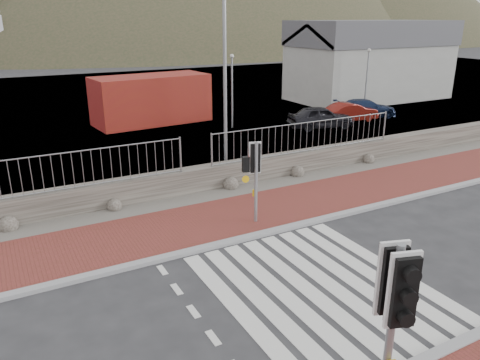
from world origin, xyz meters
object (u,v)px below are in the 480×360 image
car_a (321,117)px  traffic_signal_near (395,300)px  car_b (350,112)px  car_c (366,108)px  shipping_container (151,99)px  streetlight (228,66)px  traffic_signal_far (255,166)px

car_a → traffic_signal_near: bearing=158.2°
traffic_signal_near → car_a: bearing=72.7°
car_b → car_c: (1.75, 0.54, -0.01)m
car_c → shipping_container: bearing=84.7°
streetlight → traffic_signal_far: bearing=-115.8°
traffic_signal_far → car_a: bearing=-123.5°
traffic_signal_far → car_c: size_ratio=0.66×
streetlight → shipping_container: 11.68m
traffic_signal_near → car_a: (11.95, 16.98, -1.62)m
car_c → car_b: bearing=123.5°
car_a → car_b: 2.76m
streetlight → car_a: 10.72m
streetlight → shipping_container: size_ratio=1.15×
traffic_signal_near → streetlight: bearing=91.8°
streetlight → shipping_container: (0.64, 11.29, -2.93)m
shipping_container → traffic_signal_near: bearing=-105.3°
car_b → car_a: bearing=105.1°
car_a → car_c: bearing=-62.4°
shipping_container → car_c: 13.36m
traffic_signal_far → shipping_container: size_ratio=0.39×
car_a → car_c: car_a is taller
traffic_signal_far → streetlight: size_ratio=0.34×
traffic_signal_far → streetlight: 5.10m
shipping_container → car_a: shipping_container is taller
traffic_signal_near → car_b: 22.94m
traffic_signal_far → shipping_container: shipping_container is taller
shipping_container → car_a: (7.95, -6.05, -0.76)m
car_c → car_a: bearing=120.6°
streetlight → car_a: bearing=22.5°
traffic_signal_near → car_c: size_ratio=0.80×
shipping_container → car_c: size_ratio=1.71×
traffic_signal_near → streetlight: size_ratio=0.41×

